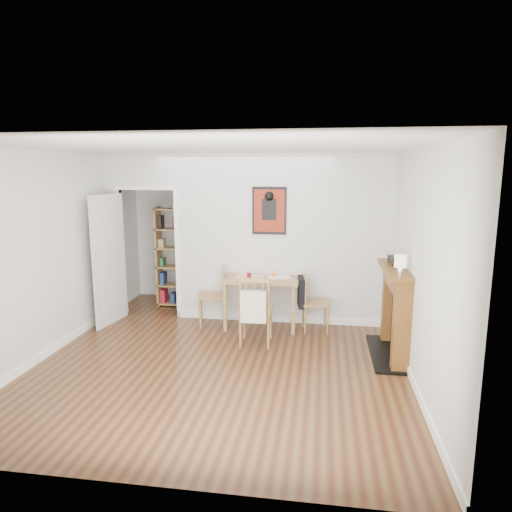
% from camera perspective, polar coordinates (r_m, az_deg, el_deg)
% --- Properties ---
extents(ground, '(5.20, 5.20, 0.00)m').
position_cam_1_polar(ground, '(6.11, -3.75, -11.97)').
color(ground, brown).
rests_on(ground, ground).
extents(room_shell, '(5.20, 5.20, 5.20)m').
position_cam_1_polar(room_shell, '(7.02, -0.78, 2.03)').
color(room_shell, silver).
rests_on(room_shell, ground).
extents(dining_table, '(1.13, 0.72, 0.77)m').
position_cam_1_polar(dining_table, '(6.88, 0.72, -3.45)').
color(dining_table, '#997947').
rests_on(dining_table, ground).
extents(chair_left, '(0.55, 0.55, 0.92)m').
position_cam_1_polar(chair_left, '(7.03, -5.51, -5.01)').
color(chair_left, olive).
rests_on(chair_left, ground).
extents(chair_right, '(0.53, 0.47, 0.85)m').
position_cam_1_polar(chair_right, '(6.81, 7.29, -5.75)').
color(chair_right, olive).
rests_on(chair_right, ground).
extents(chair_front, '(0.50, 0.57, 0.97)m').
position_cam_1_polar(chair_front, '(6.24, -0.03, -6.65)').
color(chair_front, olive).
rests_on(chair_front, ground).
extents(bookshelf, '(0.73, 0.29, 1.74)m').
position_cam_1_polar(bookshelf, '(8.05, -9.75, -0.20)').
color(bookshelf, '#997947').
rests_on(bookshelf, ground).
extents(fireplace, '(0.45, 1.25, 1.16)m').
position_cam_1_polar(fireplace, '(6.09, 17.12, -6.37)').
color(fireplace, brown).
rests_on(fireplace, ground).
extents(red_glass, '(0.07, 0.07, 0.08)m').
position_cam_1_polar(red_glass, '(6.79, -0.88, -2.46)').
color(red_glass, maroon).
rests_on(red_glass, dining_table).
extents(orange_fruit, '(0.07, 0.07, 0.07)m').
position_cam_1_polar(orange_fruit, '(6.88, 2.24, -2.34)').
color(orange_fruit, orange).
rests_on(orange_fruit, dining_table).
extents(placemat, '(0.45, 0.36, 0.00)m').
position_cam_1_polar(placemat, '(6.92, -0.76, -2.55)').
color(placemat, beige).
rests_on(placemat, dining_table).
extents(notebook, '(0.38, 0.31, 0.02)m').
position_cam_1_polar(notebook, '(6.87, 2.86, -2.62)').
color(notebook, silver).
rests_on(notebook, dining_table).
extents(mantel_lamp, '(0.14, 0.14, 0.23)m').
position_cam_1_polar(mantel_lamp, '(5.55, 17.62, -0.74)').
color(mantel_lamp, silver).
rests_on(mantel_lamp, fireplace).
extents(ceramic_jar_a, '(0.09, 0.09, 0.11)m').
position_cam_1_polar(ceramic_jar_a, '(6.03, 16.96, -0.66)').
color(ceramic_jar_a, black).
rests_on(ceramic_jar_a, fireplace).
extents(ceramic_jar_b, '(0.08, 0.08, 0.10)m').
position_cam_1_polar(ceramic_jar_b, '(6.21, 16.46, -0.34)').
color(ceramic_jar_b, black).
rests_on(ceramic_jar_b, fireplace).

